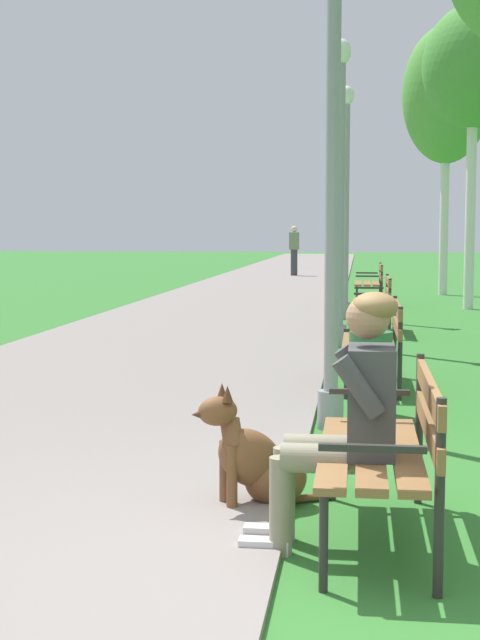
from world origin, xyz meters
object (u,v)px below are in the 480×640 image
(park_bench_furthest, at_px, (372,280))
(person_seated_on_near_bench, at_px, (348,411))
(park_bench_mid, at_px, (378,335))
(birch_tree_fifth, at_px, (474,68))
(park_bench_far, at_px, (376,299))
(birch_tree_sixth, at_px, (447,96))
(pedestrian_distant, at_px, (294,251))
(lamp_post_far, at_px, (346,200))
(lamp_post_near, at_px, (333,151))
(park_bench_near, at_px, (391,440))
(dog_brown, at_px, (258,462))
(lamp_post_mid, at_px, (340,190))
(litter_bin, at_px, (370,373))

(park_bench_furthest, distance_m, person_seated_on_near_bench, 14.73)
(park_bench_mid, xyz_separation_m, birch_tree_fifth, (1.90, 9.36, 4.06))
(park_bench_far, xyz_separation_m, birch_tree_sixth, (1.70, 8.44, 4.09))
(pedestrian_distant, bearing_deg, park_bench_furthest, -78.30)
(person_seated_on_near_bench, distance_m, lamp_post_far, 11.80)
(lamp_post_far, height_order, birch_tree_fifth, birch_tree_fifth)
(lamp_post_near, xyz_separation_m, birch_tree_sixth, (2.15, 15.33, 2.48))
(lamp_post_near, height_order, lamp_post_far, lamp_post_near)
(park_bench_furthest, distance_m, birch_tree_sixth, 5.57)
(park_bench_near, relative_size, dog_brown, 1.95)
(park_bench_mid, bearing_deg, pedestrian_distant, 96.18)
(lamp_post_near, relative_size, lamp_post_mid, 1.04)
(park_bench_far, bearing_deg, birch_tree_fifth, 67.55)
(park_bench_near, bearing_deg, park_bench_mid, 89.68)
(dog_brown, xyz_separation_m, lamp_post_near, (0.33, 2.13, 1.87))
(park_bench_mid, bearing_deg, dog_brown, -100.04)
(park_bench_mid, xyz_separation_m, dog_brown, (-0.73, -4.13, -0.25))
(person_seated_on_near_bench, bearing_deg, park_bench_near, 35.05)
(lamp_post_far, bearing_deg, birch_tree_fifth, 45.80)
(park_bench_mid, bearing_deg, birch_tree_fifth, 78.52)
(park_bench_mid, height_order, lamp_post_far, lamp_post_far)
(lamp_post_mid, xyz_separation_m, birch_tree_sixth, (2.20, 10.22, 2.56))
(park_bench_far, height_order, lamp_post_near, lamp_post_near)
(birch_tree_sixth, bearing_deg, pedestrian_distant, 116.69)
(park_bench_furthest, relative_size, dog_brown, 1.95)
(dog_brown, xyz_separation_m, pedestrian_distant, (-1.59, 25.56, 0.58))
(park_bench_furthest, distance_m, lamp_post_near, 12.08)
(park_bench_mid, height_order, lamp_post_near, lamp_post_near)
(park_bench_furthest, bearing_deg, park_bench_far, -89.99)
(park_bench_near, relative_size, lamp_post_near, 0.36)
(park_bench_furthest, xyz_separation_m, litter_bin, (-0.14, -11.36, -0.16))
(person_seated_on_near_bench, distance_m, dog_brown, 0.91)
(birch_tree_fifth, height_order, birch_tree_sixth, birch_tree_sixth)
(park_bench_near, xyz_separation_m, dog_brown, (-0.70, 0.49, -0.25))
(park_bench_near, bearing_deg, park_bench_furthest, 89.68)
(park_bench_mid, relative_size, dog_brown, 1.95)
(dog_brown, distance_m, pedestrian_distant, 25.62)
(lamp_post_far, xyz_separation_m, pedestrian_distant, (-1.88, 14.48, -1.20))
(park_bench_furthest, bearing_deg, park_bench_mid, -90.32)
(birch_tree_sixth, height_order, pedestrian_distant, birch_tree_sixth)
(park_bench_mid, xyz_separation_m, lamp_post_mid, (-0.45, 3.11, 1.54))
(park_bench_far, height_order, person_seated_on_near_bench, person_seated_on_near_bench)
(person_seated_on_near_bench, bearing_deg, park_bench_far, 88.28)
(lamp_post_far, height_order, litter_bin, lamp_post_far)
(lamp_post_far, bearing_deg, person_seated_on_near_bench, -89.00)
(dog_brown, bearing_deg, lamp_post_mid, 87.78)
(lamp_post_near, distance_m, birch_tree_sixth, 15.68)
(park_bench_near, xyz_separation_m, park_bench_furthest, (0.08, 14.58, 0.00))
(person_seated_on_near_bench, distance_m, lamp_post_mid, 8.00)
(lamp_post_mid, bearing_deg, pedestrian_distant, 95.83)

